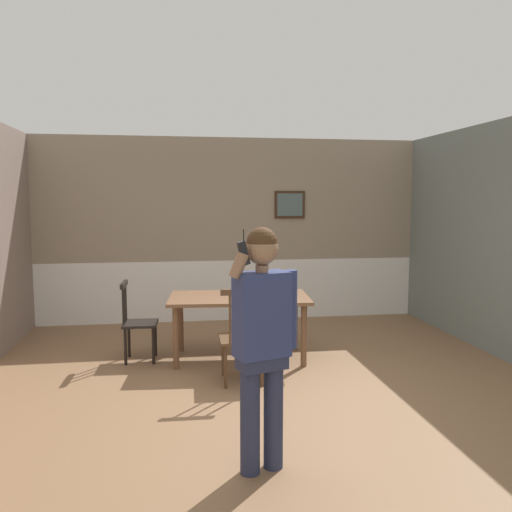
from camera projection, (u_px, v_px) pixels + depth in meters
ground_plane at (267, 395)px, 5.17m from camera, size 7.40×7.40×0.00m
room_back_partition at (231, 233)px, 8.32m from camera, size 6.14×0.17×2.89m
dining_table at (239, 304)px, 6.30m from camera, size 1.74×1.05×0.77m
chair_near_window at (137, 322)px, 6.24m from camera, size 0.42×0.42×0.96m
chair_by_doorway at (242, 337)px, 5.48m from camera, size 0.48×0.48×1.03m
person_figure at (263, 333)px, 3.63m from camera, size 0.51×0.31×1.74m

